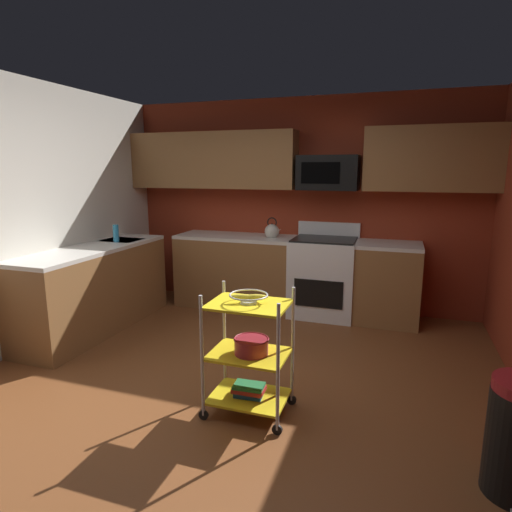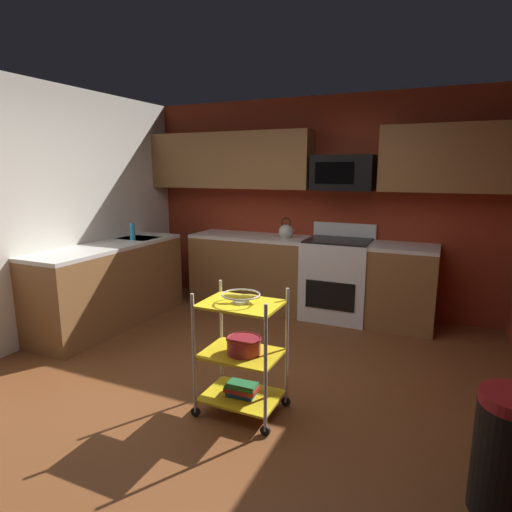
{
  "view_description": "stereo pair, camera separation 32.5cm",
  "coord_description": "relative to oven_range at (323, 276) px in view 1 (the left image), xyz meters",
  "views": [
    {
      "loc": [
        1.22,
        -2.86,
        1.74
      ],
      "look_at": [
        0.13,
        0.34,
        1.05
      ],
      "focal_mm": 29.88,
      "sensor_mm": 36.0,
      "label": 1
    },
    {
      "loc": [
        1.52,
        -2.74,
        1.74
      ],
      "look_at": [
        0.13,
        0.34,
        1.05
      ],
      "focal_mm": 29.88,
      "sensor_mm": 36.0,
      "label": 2
    }
  ],
  "objects": [
    {
      "name": "book_stack",
      "position": [
        -0.13,
        -2.31,
        -0.3
      ],
      "size": [
        0.23,
        0.16,
        0.09
      ],
      "color": "#1E4C8C",
      "rests_on": "rolling_cart"
    },
    {
      "name": "microwave",
      "position": [
        -0.0,
        0.1,
        1.22
      ],
      "size": [
        0.7,
        0.39,
        0.4
      ],
      "color": "black"
    },
    {
      "name": "rolling_cart",
      "position": [
        -0.13,
        -2.31,
        -0.02
      ],
      "size": [
        0.61,
        0.42,
        0.91
      ],
      "color": "silver",
      "rests_on": "ground"
    },
    {
      "name": "oven_range",
      "position": [
        0.0,
        0.0,
        0.0
      ],
      "size": [
        0.76,
        0.65,
        1.1
      ],
      "color": "white",
      "rests_on": "ground"
    },
    {
      "name": "wall_back",
      "position": [
        -0.39,
        0.33,
        0.82
      ],
      "size": [
        4.52,
        0.06,
        2.6
      ],
      "primitive_type": "cube",
      "color": "maroon",
      "rests_on": "ground"
    },
    {
      "name": "kettle",
      "position": [
        -0.65,
        -0.0,
        0.52
      ],
      "size": [
        0.21,
        0.18,
        0.26
      ],
      "color": "beige",
      "rests_on": "counter_run"
    },
    {
      "name": "floor",
      "position": [
        -0.39,
        -2.1,
        -0.5
      ],
      "size": [
        4.4,
        4.8,
        0.04
      ],
      "primitive_type": "cube",
      "color": "brown",
      "rests_on": "ground"
    },
    {
      "name": "upper_cabinets",
      "position": [
        -0.48,
        0.13,
        1.37
      ],
      "size": [
        4.4,
        0.33,
        0.7
      ],
      "color": "brown"
    },
    {
      "name": "mixing_bowl_large",
      "position": [
        -0.11,
        -2.31,
        0.04
      ],
      "size": [
        0.25,
        0.25,
        0.11
      ],
      "color": "maroon",
      "rests_on": "rolling_cart"
    },
    {
      "name": "fruit_bowl",
      "position": [
        -0.13,
        -2.31,
        0.4
      ],
      "size": [
        0.27,
        0.27,
        0.07
      ],
      "color": "silver",
      "rests_on": "rolling_cart"
    },
    {
      "name": "dish_soap_bottle",
      "position": [
        -2.25,
        -0.91,
        0.54
      ],
      "size": [
        0.06,
        0.06,
        0.2
      ],
      "primitive_type": "cylinder",
      "color": "#2D8CBF",
      "rests_on": "counter_run"
    },
    {
      "name": "counter_run",
      "position": [
        -1.15,
        -0.51,
        -0.01
      ],
      "size": [
        3.68,
        2.54,
        0.92
      ],
      "color": "brown",
      "rests_on": "ground"
    }
  ]
}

